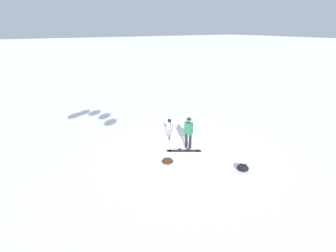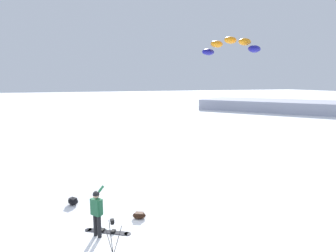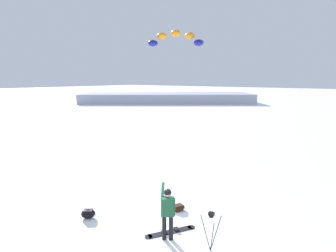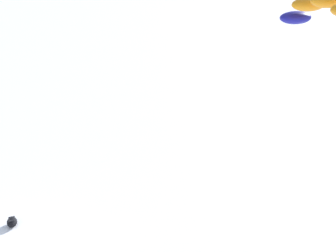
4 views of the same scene
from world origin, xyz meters
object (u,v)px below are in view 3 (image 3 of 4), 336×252
object	(u,v)px
snowboard	(171,231)
traction_kite	(176,38)
gear_bag_small	(88,213)
camera_tripod	(211,223)
snowboarder	(168,209)
gear_bag_large	(178,207)

from	to	relation	value
snowboard	traction_kite	bearing A→B (deg)	34.84
gear_bag_small	camera_tripod	bearing A→B (deg)	-77.42
snowboard	gear_bag_small	bearing A→B (deg)	109.90
snowboard	traction_kite	size ratio (longest dim) A/B	0.41
camera_tripod	gear_bag_small	xyz separation A→B (m)	(-1.02, 4.59, -0.73)
snowboarder	traction_kite	distance (m)	13.48
traction_kite	snowboarder	bearing A→B (deg)	-145.56
snowboarder	camera_tripod	xyz separation A→B (m)	(0.31, -1.40, -0.16)
snowboarder	gear_bag_large	size ratio (longest dim) A/B	2.65
gear_bag_small	gear_bag_large	bearing A→B (deg)	-43.30
snowboard	gear_bag_small	world-z (taller)	gear_bag_small
camera_tripod	gear_bag_small	bearing A→B (deg)	102.58
snowboarder	camera_tripod	world-z (taller)	snowboarder
snowboarder	snowboard	xyz separation A→B (m)	(0.38, 0.17, -1.04)
snowboard	gear_bag_large	world-z (taller)	gear_bag_large
traction_kite	camera_tripod	xyz separation A→B (m)	(-9.26, -7.96, -7.02)
snowboard	gear_bag_large	size ratio (longest dim) A/B	2.39
snowboard	camera_tripod	bearing A→B (deg)	-92.58
snowboarder	gear_bag_large	world-z (taller)	snowboarder
snowboarder	snowboard	bearing A→B (deg)	23.70
gear_bag_large	camera_tripod	xyz separation A→B (m)	(-1.48, -2.23, 0.78)
traction_kite	gear_bag_small	world-z (taller)	traction_kite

